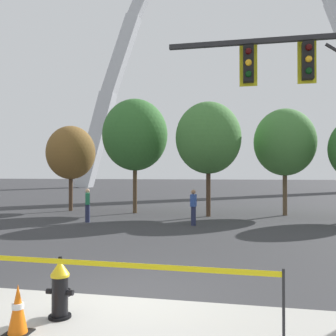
{
  "coord_description": "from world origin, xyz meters",
  "views": [
    {
      "loc": [
        2.19,
        -6.82,
        2.35
      ],
      "look_at": [
        -0.22,
        5.0,
        2.5
      ],
      "focal_mm": 39.6,
      "sensor_mm": 36.0,
      "label": 1
    }
  ],
  "objects_px": {
    "monument_arch": "(228,54)",
    "traffic_cone_by_hydrant": "(18,310)",
    "fire_hydrant": "(60,289)",
    "pedestrian_walking_right": "(193,207)",
    "pedestrian_walking_left": "(88,205)"
  },
  "relations": [
    {
      "from": "fire_hydrant",
      "to": "monument_arch",
      "type": "distance_m",
      "value": 52.96
    },
    {
      "from": "fire_hydrant",
      "to": "traffic_cone_by_hydrant",
      "type": "distance_m",
      "value": 0.76
    },
    {
      "from": "fire_hydrant",
      "to": "pedestrian_walking_left",
      "type": "xyz_separation_m",
      "value": [
        -4.31,
        10.86,
        0.35
      ]
    },
    {
      "from": "pedestrian_walking_left",
      "to": "pedestrian_walking_right",
      "type": "height_order",
      "value": "same"
    },
    {
      "from": "monument_arch",
      "to": "traffic_cone_by_hydrant",
      "type": "bearing_deg",
      "value": -91.17
    },
    {
      "from": "traffic_cone_by_hydrant",
      "to": "monument_arch",
      "type": "relative_size",
      "value": 0.02
    },
    {
      "from": "fire_hydrant",
      "to": "pedestrian_walking_left",
      "type": "distance_m",
      "value": 11.69
    },
    {
      "from": "fire_hydrant",
      "to": "pedestrian_walking_right",
      "type": "relative_size",
      "value": 0.62
    },
    {
      "from": "fire_hydrant",
      "to": "pedestrian_walking_right",
      "type": "height_order",
      "value": "pedestrian_walking_right"
    },
    {
      "from": "pedestrian_walking_right",
      "to": "fire_hydrant",
      "type": "bearing_deg",
      "value": -93.87
    },
    {
      "from": "traffic_cone_by_hydrant",
      "to": "pedestrian_walking_right",
      "type": "bearing_deg",
      "value": 84.86
    },
    {
      "from": "traffic_cone_by_hydrant",
      "to": "monument_arch",
      "type": "xyz_separation_m",
      "value": [
        1.02,
        50.01,
        19.38
      ]
    },
    {
      "from": "fire_hydrant",
      "to": "traffic_cone_by_hydrant",
      "type": "xyz_separation_m",
      "value": [
        -0.3,
        -0.69,
        -0.11
      ]
    },
    {
      "from": "pedestrian_walking_left",
      "to": "monument_arch",
      "type": "bearing_deg",
      "value": 82.55
    },
    {
      "from": "pedestrian_walking_left",
      "to": "pedestrian_walking_right",
      "type": "bearing_deg",
      "value": -0.28
    }
  ]
}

